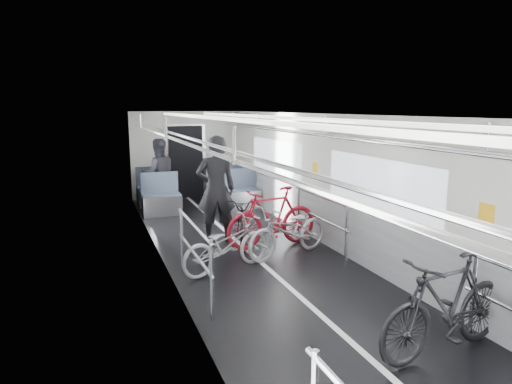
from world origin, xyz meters
TOP-DOWN VIEW (x-y plane):
  - car_shell at (0.00, 1.78)m, footprint 3.02×14.01m
  - bike_left_far at (-0.64, 0.86)m, footprint 1.70×1.07m
  - bike_right_near at (0.77, -2.25)m, footprint 1.84×0.73m
  - bike_right_mid at (0.56, 1.17)m, footprint 1.82×1.11m
  - bike_right_far at (0.51, 1.77)m, footprint 1.88×0.75m
  - bike_aisle at (0.13, 2.36)m, footprint 1.08×1.76m
  - person_standing at (-0.36, 2.46)m, footprint 0.80×0.59m
  - person_seated at (-0.95, 5.65)m, footprint 0.86×0.67m

SIDE VIEW (x-z plane):
  - bike_left_far at x=-0.64m, z-range 0.00..0.85m
  - bike_aisle at x=0.13m, z-range 0.00..0.87m
  - bike_right_mid at x=0.56m, z-range 0.00..0.90m
  - bike_right_near at x=0.77m, z-range 0.00..1.07m
  - bike_right_far at x=0.51m, z-range 0.00..1.10m
  - person_seated at x=-0.95m, z-range 0.00..1.76m
  - person_standing at x=-0.36m, z-range 0.00..2.01m
  - car_shell at x=0.00m, z-range -0.08..2.33m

